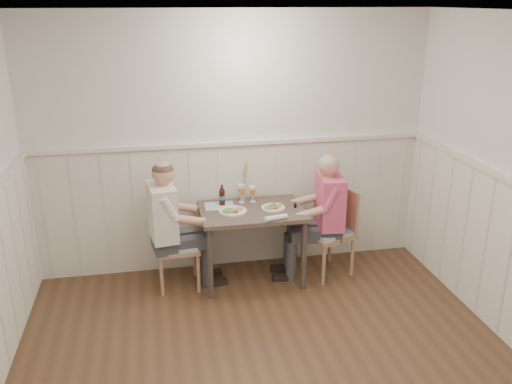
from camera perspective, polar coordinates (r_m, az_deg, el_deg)
room_shell at (r=3.27m, az=3.41°, el=-1.06°), size 4.04×4.54×2.60m
wainscot at (r=4.23m, az=0.86°, el=-8.37°), size 4.00×4.49×1.34m
dining_table at (r=5.29m, az=-0.42°, el=-2.81°), size 1.00×0.70×0.75m
chair_right at (r=5.55m, az=8.05°, el=-3.78°), size 0.54×0.54×0.90m
chair_left at (r=5.29m, az=-8.84°, el=-5.29°), size 0.41×0.41×0.86m
man_in_pink at (r=5.46m, az=7.27°, el=-3.48°), size 0.63×0.44×1.30m
diner_cream at (r=5.23m, az=-9.24°, el=-4.62°), size 0.64×0.45×1.31m
plate_man at (r=5.27m, az=1.75°, el=-1.57°), size 0.23×0.23×0.06m
plate_diner at (r=5.18m, az=-2.57°, el=-1.94°), size 0.27×0.27×0.07m
beer_glass_a at (r=5.41m, az=-0.35°, el=0.06°), size 0.07×0.07×0.17m
beer_glass_b at (r=5.39m, az=-1.54°, el=0.16°), size 0.08×0.08×0.19m
beer_bottle at (r=5.34m, az=-3.59°, el=-0.45°), size 0.06×0.06×0.21m
rolled_napkin at (r=5.00m, az=2.11°, el=-2.72°), size 0.23×0.09×0.05m
grass_vase at (r=5.47m, az=-1.38°, el=1.10°), size 0.05×0.05×0.41m
gingham_mat at (r=5.35m, az=-3.87°, el=-1.47°), size 0.29×0.23×0.01m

